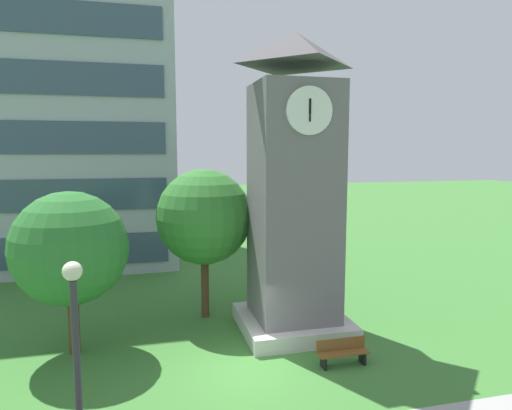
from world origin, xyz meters
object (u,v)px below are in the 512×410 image
(street_lamp, at_px, (77,363))
(clock_tower, at_px, (294,201))
(park_bench, at_px, (343,352))
(tree_near_tower, at_px, (204,217))
(tree_streetside, at_px, (70,248))

(street_lamp, bearing_deg, clock_tower, 49.34)
(park_bench, relative_size, street_lamp, 0.34)
(clock_tower, bearing_deg, park_bench, -78.28)
(clock_tower, distance_m, park_bench, 5.91)
(park_bench, distance_m, tree_near_tower, 7.94)
(tree_streetside, bearing_deg, street_lamp, -80.82)
(clock_tower, height_order, street_lamp, clock_tower)
(street_lamp, bearing_deg, tree_streetside, 99.18)
(park_bench, distance_m, tree_streetside, 10.15)
(tree_near_tower, height_order, tree_streetside, tree_near_tower)
(street_lamp, relative_size, tree_streetside, 0.90)
(clock_tower, relative_size, tree_near_tower, 1.81)
(park_bench, xyz_separation_m, tree_near_tower, (-3.96, 5.62, 3.98))
(tree_near_tower, relative_size, tree_streetside, 1.10)
(park_bench, relative_size, tree_near_tower, 0.28)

